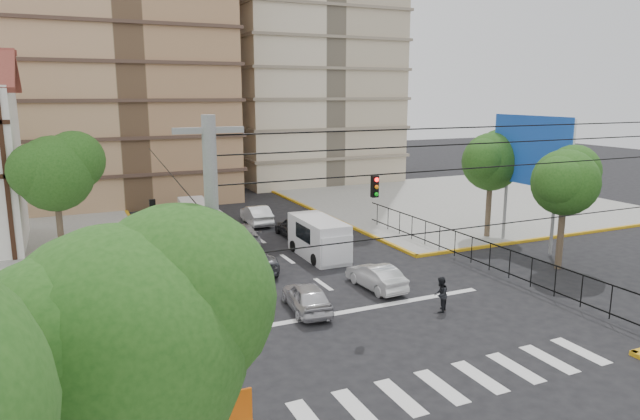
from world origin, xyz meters
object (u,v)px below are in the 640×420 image
car_white_front_right (376,277)px  pedestrian_crosswalk (441,295)px  van_left_lane (195,217)px  van_right_lane (320,239)px  traffic_light_nw (154,228)px  car_silver_front_left (307,297)px

car_white_front_right → pedestrian_crosswalk: (1.06, -3.86, 0.18)m
pedestrian_crosswalk → van_left_lane: bearing=-113.1°
van_right_lane → pedestrian_crosswalk: van_right_lane is taller
traffic_light_nw → van_right_lane: bearing=9.7°
traffic_light_nw → van_left_lane: size_ratio=0.93×
traffic_light_nw → van_left_lane: 12.50m
car_silver_front_left → pedestrian_crosswalk: bearing=160.7°
car_white_front_right → van_left_lane: bearing=-74.2°
car_white_front_right → traffic_light_nw: bearing=-27.3°
car_white_front_right → pedestrian_crosswalk: 4.00m
van_right_lane → car_white_front_right: (0.23, -6.12, -0.49)m
van_left_lane → pedestrian_crosswalk: (6.50, -19.80, -0.20)m
van_left_lane → car_silver_front_left: 17.24m
pedestrian_crosswalk → car_white_front_right: bearing=-116.0°
van_right_lane → car_silver_front_left: bearing=-118.1°
traffic_light_nw → car_silver_front_left: traffic_light_nw is taller
van_left_lane → car_white_front_right: bearing=-65.9°
car_silver_front_left → car_white_front_right: car_silver_front_left is taller
traffic_light_nw → pedestrian_crosswalk: 13.96m
car_silver_front_left → pedestrian_crosswalk: 5.96m
van_left_lane → pedestrian_crosswalk: van_left_lane is taller
traffic_light_nw → car_silver_front_left: (5.62, -5.72, -2.46)m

